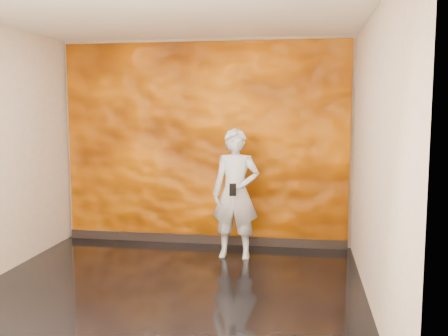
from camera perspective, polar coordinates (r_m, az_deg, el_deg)
room at (r=4.93m, az=-6.87°, el=1.36°), size 4.02×4.02×2.81m
feature_wall at (r=6.83m, az=-2.31°, el=2.74°), size 3.90×0.06×2.75m
baseboard at (r=7.01m, az=-2.33°, el=-8.12°), size 3.90×0.04×0.12m
man at (r=6.22m, az=1.35°, el=-2.96°), size 0.61×0.41×1.62m
phone at (r=5.99m, az=1.00°, el=-2.50°), size 0.08×0.04×0.15m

